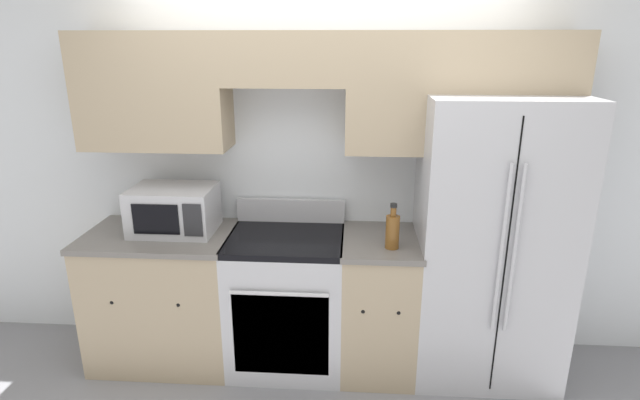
{
  "coord_description": "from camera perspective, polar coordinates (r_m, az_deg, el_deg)",
  "views": [
    {
      "loc": [
        0.2,
        -2.63,
        2.12
      ],
      "look_at": [
        0.0,
        0.31,
        1.17
      ],
      "focal_mm": 28.0,
      "sensor_mm": 36.0,
      "label": 1
    }
  ],
  "objects": [
    {
      "name": "ground_plane",
      "position": [
        3.39,
        -0.39,
        -20.91
      ],
      "size": [
        12.0,
        12.0,
        0.0
      ],
      "primitive_type": "plane",
      "color": "gray"
    },
    {
      "name": "wall_back",
      "position": [
        3.3,
        0.54,
        6.63
      ],
      "size": [
        8.0,
        0.39,
        2.6
      ],
      "color": "silver",
      "rests_on": "ground_plane"
    },
    {
      "name": "lower_cabinets_left",
      "position": [
        3.61,
        -17.3,
        -10.43
      ],
      "size": [
        0.95,
        0.64,
        0.92
      ],
      "color": "tan",
      "rests_on": "ground_plane"
    },
    {
      "name": "lower_cabinets_right",
      "position": [
        3.38,
        6.64,
        -11.64
      ],
      "size": [
        0.49,
        0.64,
        0.92
      ],
      "color": "tan",
      "rests_on": "ground_plane"
    },
    {
      "name": "oven_range",
      "position": [
        3.4,
        -3.79,
        -11.29
      ],
      "size": [
        0.74,
        0.65,
        1.08
      ],
      "color": "#B7B7BC",
      "rests_on": "ground_plane"
    },
    {
      "name": "refrigerator",
      "position": [
        3.33,
        18.81,
        -4.46
      ],
      "size": [
        0.9,
        0.73,
        1.82
      ],
      "color": "#B7B7BC",
      "rests_on": "ground_plane"
    },
    {
      "name": "microwave",
      "position": [
        3.38,
        -16.35,
        -1.05
      ],
      "size": [
        0.53,
        0.39,
        0.3
      ],
      "color": "#B7B7BC",
      "rests_on": "lower_cabinets_left"
    },
    {
      "name": "bottle",
      "position": [
        3.02,
        8.29,
        -3.48
      ],
      "size": [
        0.08,
        0.08,
        0.28
      ],
      "color": "brown",
      "rests_on": "lower_cabinets_right"
    }
  ]
}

